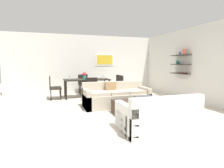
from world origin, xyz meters
TOP-DOWN VIEW (x-y plane):
  - ground_plane at (0.00, 0.00)m, footprint 18.00×18.00m
  - back_wall_unit at (0.30, 3.53)m, footprint 8.40×0.09m
  - right_wall_shelf_unit at (3.03, 0.60)m, footprint 0.34×8.20m
  - sofa_beige at (0.07, 0.34)m, footprint 2.10×0.90m
  - loveseat_white at (0.17, -2.01)m, footprint 1.57×0.90m
  - coffee_table at (0.27, -0.82)m, footprint 1.18×0.99m
  - decorative_bowl at (0.25, -0.87)m, footprint 0.31×0.31m
  - candle_jar at (0.48, -0.84)m, footprint 0.08×0.08m
  - apple_on_coffee_table at (0.09, -0.97)m, footprint 0.07×0.07m
  - dining_table at (-0.53, 2.25)m, footprint 1.83×0.84m
  - dining_chair_right_far at (0.79, 2.44)m, footprint 0.44×0.44m
  - dining_chair_foot at (-0.53, 1.43)m, footprint 0.44×0.44m
  - dining_chair_right_near at (0.79, 2.07)m, footprint 0.44×0.44m
  - dining_chair_head at (-0.53, 3.08)m, footprint 0.44×0.44m
  - dining_chair_left_far at (-1.85, 2.44)m, footprint 0.44×0.44m
  - dining_chair_left_near at (-1.85, 2.07)m, footprint 0.44×0.44m
  - wine_glass_left_far at (-1.21, 2.36)m, footprint 0.07×0.07m
  - wine_glass_foot at (-0.53, 1.89)m, footprint 0.07×0.07m
  - wine_glass_left_near at (-1.21, 2.15)m, footprint 0.07×0.07m
  - wine_glass_right_near at (0.15, 2.15)m, footprint 0.06×0.06m
  - wine_glass_head at (-0.53, 2.62)m, footprint 0.07×0.07m
  - centerpiece_vase at (-0.63, 2.20)m, footprint 0.16×0.16m

SIDE VIEW (x-z plane):
  - ground_plane at x=0.00m, z-range 0.00..0.00m
  - coffee_table at x=0.27m, z-range 0.00..0.38m
  - sofa_beige at x=0.07m, z-range -0.10..0.68m
  - loveseat_white at x=0.17m, z-range -0.10..0.68m
  - decorative_bowl at x=0.25m, z-range 0.38..0.44m
  - candle_jar at x=0.48m, z-range 0.38..0.45m
  - apple_on_coffee_table at x=0.09m, z-range 0.38..0.45m
  - dining_chair_right_far at x=0.79m, z-range 0.06..0.94m
  - dining_chair_foot at x=-0.53m, z-range 0.06..0.94m
  - dining_chair_right_near at x=0.79m, z-range 0.06..0.94m
  - dining_chair_head at x=-0.53m, z-range 0.06..0.94m
  - dining_chair_left_far at x=-1.85m, z-range 0.06..0.94m
  - dining_chair_left_near at x=-1.85m, z-range 0.06..0.94m
  - dining_table at x=-0.53m, z-range 0.30..1.05m
  - wine_glass_foot at x=-0.53m, z-range 0.78..0.94m
  - wine_glass_left_far at x=-1.21m, z-range 0.78..0.94m
  - wine_glass_head at x=-0.53m, z-range 0.78..0.95m
  - wine_glass_left_near at x=-1.21m, z-range 0.78..0.94m
  - wine_glass_right_near at x=0.15m, z-range 0.79..0.97m
  - centerpiece_vase at x=-0.63m, z-range 0.76..1.06m
  - right_wall_shelf_unit at x=3.03m, z-range 0.00..2.70m
  - back_wall_unit at x=0.30m, z-range 0.00..2.70m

